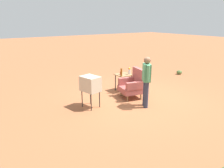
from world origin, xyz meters
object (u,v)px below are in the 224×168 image
at_px(armchair, 134,84).
at_px(flower_vase, 129,71).
at_px(side_table, 123,77).
at_px(tv_on_stand, 90,84).
at_px(soda_can_red, 121,73).
at_px(person_standing, 146,79).
at_px(bottle_tall_amber, 121,72).

xyz_separation_m(armchair, flower_vase, (-0.68, 0.35, 0.33)).
xyz_separation_m(armchair, side_table, (-0.80, 0.15, 0.08)).
height_order(tv_on_stand, flower_vase, tv_on_stand).
xyz_separation_m(tv_on_stand, soda_can_red, (-0.72, 1.73, -0.04)).
bearing_deg(tv_on_stand, armchair, 87.19).
relative_size(person_standing, bottle_tall_amber, 5.47).
xyz_separation_m(person_standing, bottle_tall_amber, (-1.50, 0.14, -0.11)).
height_order(tv_on_stand, soda_can_red, tv_on_stand).
distance_m(person_standing, bottle_tall_amber, 1.51).
bearing_deg(bottle_tall_amber, tv_on_stand, -71.56).
xyz_separation_m(side_table, tv_on_stand, (0.72, -1.86, 0.21)).
distance_m(armchair, person_standing, 1.01).
distance_m(person_standing, soda_can_red, 1.71).
relative_size(soda_can_red, flower_vase, 0.46).
height_order(armchair, tv_on_stand, armchair).
distance_m(side_table, bottle_tall_amber, 0.39).
height_order(soda_can_red, flower_vase, flower_vase).
height_order(side_table, soda_can_red, soda_can_red).
xyz_separation_m(side_table, bottle_tall_amber, (0.17, -0.23, 0.25)).
relative_size(person_standing, soda_can_red, 13.44).
bearing_deg(side_table, tv_on_stand, -68.99).
distance_m(tv_on_stand, soda_can_red, 1.88).
distance_m(tv_on_stand, bottle_tall_amber, 1.72).
relative_size(armchair, person_standing, 0.65).
bearing_deg(bottle_tall_amber, person_standing, -5.33).
bearing_deg(armchair, bottle_tall_amber, -172.06).
distance_m(soda_can_red, flower_vase, 0.36).
bearing_deg(person_standing, side_table, 167.39).
bearing_deg(flower_vase, person_standing, -20.18).
bearing_deg(armchair, side_table, 169.59).
relative_size(soda_can_red, bottle_tall_amber, 0.41).
relative_size(side_table, soda_can_red, 5.55).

